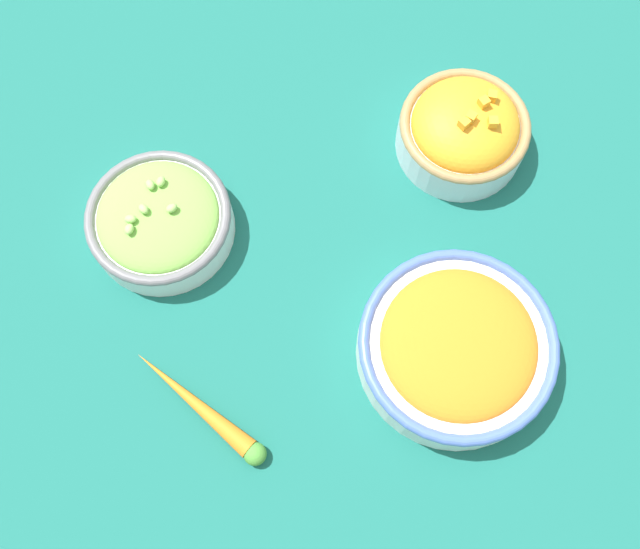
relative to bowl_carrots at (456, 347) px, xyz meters
The scene contains 5 objects.
ground_plane 0.17m from the bowl_carrots, 139.84° to the left, with size 3.00×3.00×0.00m, color #196056.
bowl_carrots is the anchor object (origin of this frame).
bowl_lettuce 0.36m from the bowl_carrots, 145.08° to the left, with size 0.17×0.17×0.07m.
bowl_squash 0.26m from the bowl_carrots, 74.21° to the left, with size 0.15×0.15×0.09m.
loose_carrot 0.28m from the bowl_carrots, behind, with size 0.13×0.15×0.02m.
Camera 1 is at (-0.05, -0.25, 0.77)m, focal length 40.00 mm.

